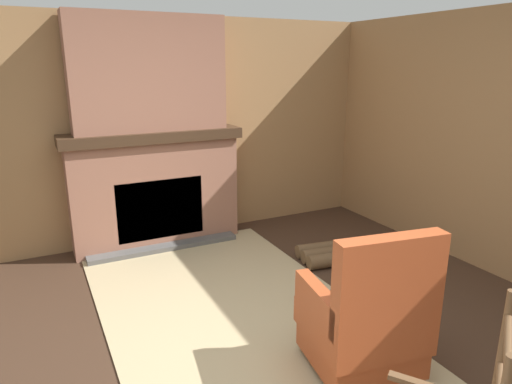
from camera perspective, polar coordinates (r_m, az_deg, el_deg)
ground_plane at (r=3.24m, az=0.34°, el=-21.39°), size 14.00×14.00×0.00m
wood_panel_wall_left at (r=5.19m, az=-13.39°, el=7.32°), size 0.06×5.94×2.46m
fireplace_hearth at (r=5.10m, az=-12.39°, el=0.34°), size 0.56×1.90×1.27m
chimney_breast at (r=4.94m, az=-13.29°, el=14.21°), size 0.31×1.58×1.17m
area_rug at (r=3.59m, az=-0.84°, el=-17.16°), size 4.00×1.96×0.01m
armchair at (r=3.10m, az=13.54°, el=-15.62°), size 0.74×0.77×1.03m
firewood_stack at (r=4.76m, az=8.35°, el=-7.76°), size 0.49×0.50×0.14m
oil_lamp_vase at (r=4.92m, az=-18.58°, el=7.99°), size 0.10×0.10×0.25m
storage_case at (r=5.12m, az=-8.55°, el=8.66°), size 0.13×0.26×0.13m
decorative_plate_on_mantel at (r=5.02m, az=-13.14°, el=9.20°), size 0.08×0.30×0.30m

